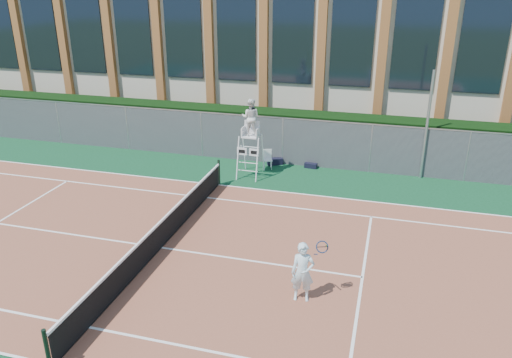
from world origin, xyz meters
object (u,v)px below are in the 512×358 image
(umpire_chair, at_px, (251,120))
(tennis_player, at_px, (303,272))
(plastic_chair, at_px, (267,157))
(steel_pole, at_px, (427,126))

(umpire_chair, height_order, tennis_player, umpire_chair)
(plastic_chair, bearing_deg, steel_pole, 5.50)
(tennis_player, bearing_deg, steel_pole, 71.97)
(steel_pole, bearing_deg, tennis_player, -108.03)
(plastic_chair, relative_size, tennis_player, 0.51)
(steel_pole, bearing_deg, umpire_chair, -167.14)
(tennis_player, bearing_deg, umpire_chair, 114.58)
(plastic_chair, bearing_deg, tennis_player, -70.31)
(steel_pole, bearing_deg, plastic_chair, -174.50)
(umpire_chair, relative_size, tennis_player, 2.03)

